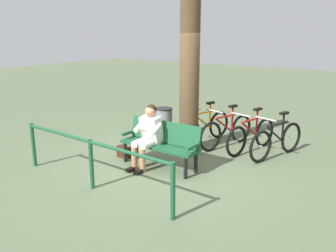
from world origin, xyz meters
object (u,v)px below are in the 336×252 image
Objects in this scene: bicycle_orange at (205,127)px; person_reading at (148,133)px; bicycle_black at (277,141)px; bicycle_blue at (226,131)px; tree_trunk at (190,74)px; bench at (162,141)px; litter_bin at (164,127)px; bicycle_silver at (251,135)px; handbag at (124,152)px.

person_reading is at bearing 10.15° from bicycle_orange.
bicycle_black is at bearing 100.80° from bicycle_orange.
bicycle_blue is at bearing -108.68° from person_reading.
bicycle_black is at bearing -159.13° from tree_trunk.
litter_bin is at bearing -55.79° from bench.
tree_trunk is (0.06, -1.09, 1.17)m from bench.
bicycle_silver is (0.57, -0.05, 0.00)m from bicycle_black.
bench reaches higher than handbag.
bicycle_black reaches higher than litter_bin.
person_reading reaches higher than litter_bin.
bicycle_orange is (0.08, -1.83, -0.15)m from bench.
bicycle_silver reaches higher than litter_bin.
bench is 0.99× the size of bicycle_black.
bicycle_black reaches higher than handbag.
litter_bin is 0.53× the size of bicycle_silver.
person_reading reaches higher than bicycle_black.
handbag is (0.91, 0.06, -0.39)m from bench.
bicycle_orange reaches higher than bench.
bicycle_blue is at bearing -74.75° from bicycle_black.
person_reading is 4.00× the size of handbag.
tree_trunk is 2.07× the size of bicycle_black.
bicycle_silver is at bearing -122.21° from person_reading.
handbag is 1.18m from litter_bin.
litter_bin is 2.44m from bicycle_black.
person_reading reaches higher than bicycle_orange.
bicycle_silver is at bearing -120.09° from bench.
bicycle_blue is at bearing -147.89° from litter_bin.
litter_bin is at bearing 3.80° from tree_trunk.
bench is at bearing -139.92° from person_reading.
bicycle_silver is at bearing 101.95° from bicycle_orange.
bicycle_blue is at bearing 99.95° from bicycle_orange.
tree_trunk reaches higher than bicycle_orange.
bicycle_blue is (-1.41, -1.85, 0.24)m from handbag.
bench is 0.98× the size of bicycle_orange.
bicycle_blue is at bearing -104.60° from bench.
bicycle_blue is 0.99× the size of bicycle_orange.
bicycle_black and bicycle_silver have the same top height.
person_reading is (0.20, 0.16, 0.16)m from bench.
handbag is 0.18× the size of bicycle_blue.
bicycle_black is 0.98× the size of bicycle_silver.
bench is 1.25m from litter_bin.
handbag is at bearing -6.70° from person_reading.
bench is at bearing -176.02° from handbag.
handbag is 2.34m from bicycle_blue.
handbag is 0.18× the size of bicycle_silver.
litter_bin is at bearing -24.11° from bicycle_orange.
bicycle_silver and bicycle_orange have the same top height.
bicycle_orange is at bearing -75.18° from bicycle_black.
bench is 1.87m from bicycle_blue.
handbag is 0.09× the size of tree_trunk.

